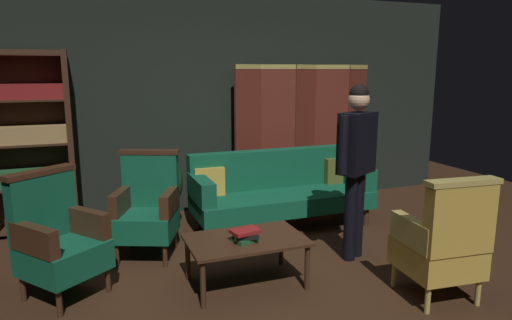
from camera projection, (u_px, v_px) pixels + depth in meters
name	position (u px, v px, depth m)	size (l,w,h in m)	color
ground_plane	(288.00, 283.00, 4.00)	(10.00, 10.00, 0.00)	#331E11
back_wall	(211.00, 103.00, 5.98)	(7.20, 0.10, 2.80)	black
folding_screen	(305.00, 132.00, 6.34)	(2.11, 0.28, 1.90)	#5B2319
bookshelf	(30.00, 141.00, 5.06)	(0.90, 0.32, 2.05)	#382114
velvet_couch	(280.00, 188.00, 5.44)	(2.12, 0.78, 0.88)	#382114
coffee_table	(246.00, 244.00, 3.91)	(1.00, 0.64, 0.42)	#382114
armchair_gilt_accent	(443.00, 242.00, 3.63)	(0.63, 0.62, 1.04)	tan
armchair_wing_left	(57.00, 238.00, 3.71)	(0.81, 0.81, 1.04)	#382114
armchair_wing_right	(147.00, 207.00, 4.55)	(0.76, 0.75, 1.04)	#382114
standing_figure	(356.00, 156.00, 4.36)	(0.53, 0.37, 1.70)	black
potted_plant	(155.00, 185.00, 5.25)	(0.63, 0.63, 0.92)	brown
book_green_cloth	(245.00, 239.00, 3.83)	(0.20, 0.15, 0.04)	#1E4C28
book_black_cloth	(245.00, 235.00, 3.82)	(0.20, 0.15, 0.04)	black
book_red_leather	(245.00, 231.00, 3.82)	(0.24, 0.16, 0.03)	maroon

